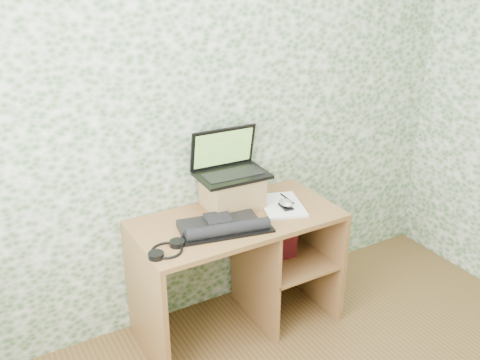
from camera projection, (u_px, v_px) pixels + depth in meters
wall_back at (211, 112)px, 3.11m from camera, size 3.50×0.00×3.50m
desk at (246, 252)px, 3.25m from camera, size 1.20×0.60×0.75m
riser at (232, 192)px, 3.18m from camera, size 0.33×0.28×0.19m
laptop at (229, 164)px, 3.15m from camera, size 0.42×0.30×0.27m
keyboard at (223, 226)px, 2.94m from camera, size 0.52×0.35×0.07m
headphones at (167, 250)px, 2.73m from camera, size 0.22×0.22×0.03m
notepad at (282, 205)px, 3.21m from camera, size 0.33×0.39×0.02m
mouse at (286, 204)px, 3.16m from camera, size 0.08×0.12×0.04m
pen at (287, 199)px, 3.27m from camera, size 0.02×0.16×0.01m
red_box at (279, 239)px, 3.30m from camera, size 0.23×0.10×0.27m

